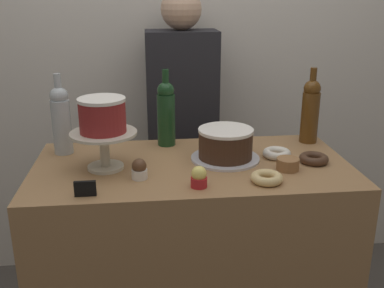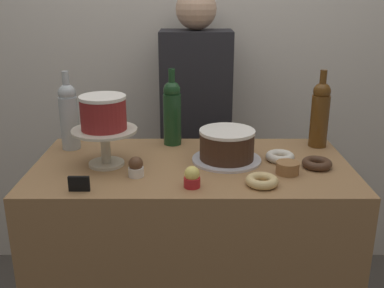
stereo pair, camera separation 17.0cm
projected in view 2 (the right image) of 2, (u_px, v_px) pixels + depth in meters
name	position (u px, v px, depth m)	size (l,w,h in m)	color
back_wall	(192.00, 46.00, 2.45)	(6.00, 0.05, 2.60)	silver
display_counter	(192.00, 270.00, 1.88)	(1.21, 0.62, 0.96)	#997047
cake_stand_pedestal	(105.00, 141.00, 1.68)	(0.24, 0.24, 0.14)	beige
white_layer_cake	(103.00, 113.00, 1.65)	(0.17, 0.17, 0.13)	maroon
silver_serving_platter	(226.00, 159.00, 1.75)	(0.27, 0.27, 0.01)	silver
chocolate_round_cake	(227.00, 144.00, 1.73)	(0.21, 0.21, 0.12)	#3D2619
wine_bottle_amber	(320.00, 113.00, 1.88)	(0.08, 0.08, 0.33)	#5B3814
wine_bottle_green	(172.00, 112.00, 1.90)	(0.08, 0.08, 0.33)	#193D1E
wine_bottle_clear	(69.00, 115.00, 1.85)	(0.08, 0.08, 0.33)	#B2BCC1
cupcake_chocolate	(136.00, 167.00, 1.60)	(0.06, 0.06, 0.07)	white
cupcake_lemon	(193.00, 177.00, 1.51)	(0.06, 0.06, 0.07)	red
donut_glazed	(262.00, 181.00, 1.53)	(0.11, 0.11, 0.03)	#E0C17F
donut_sugar	(280.00, 156.00, 1.76)	(0.11, 0.11, 0.03)	silver
donut_chocolate	(317.00, 163.00, 1.69)	(0.11, 0.11, 0.03)	#472D1E
cookie_stack	(288.00, 168.00, 1.63)	(0.08, 0.08, 0.04)	olive
price_sign_chalkboard	(79.00, 184.00, 1.48)	(0.07, 0.01, 0.05)	black
barista_figure	(195.00, 139.00, 2.39)	(0.36, 0.22, 1.60)	black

